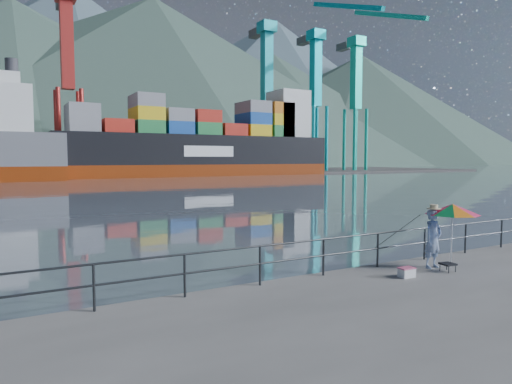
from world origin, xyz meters
TOP-DOWN VIEW (x-y plane):
  - ground at (0.00, -3.50)m, footprint 24.00×11.00m
  - harbor_water at (0.00, 130.00)m, footprint 500.00×280.00m
  - far_dock at (10.00, 93.00)m, footprint 200.00×40.00m
  - guardrail at (0.00, 1.70)m, footprint 22.00×0.06m
  - mountains at (38.82, 207.75)m, footprint 600.00×332.80m
  - port_cranes at (31.00, 84.00)m, footprint 116.00×28.00m
  - container_stacks at (31.48, 94.35)m, footprint 58.00×8.40m
  - fisherman at (4.32, 0.83)m, footprint 0.65×0.45m
  - beach_umbrella at (4.85, 0.60)m, footprint 1.62×1.62m
  - folding_stool at (4.33, 0.31)m, footprint 0.41×0.41m
  - cooler_bag at (2.83, 0.44)m, footprint 0.42×0.29m
  - fishing_rod at (4.04, 1.99)m, footprint 0.08×1.90m
  - container_ship at (29.37, 75.47)m, footprint 54.24×9.04m

SIDE VIEW (x-z plane):
  - ground at x=0.00m, z-range -0.50..0.00m
  - harbor_water at x=0.00m, z-range 0.00..0.00m
  - far_dock at x=10.00m, z-range -0.20..0.20m
  - fishing_rod at x=4.04m, z-range -0.67..0.67m
  - cooler_bag at x=2.83m, z-range 0.00..0.24m
  - folding_stool at x=4.33m, z-range 0.01..0.25m
  - guardrail at x=0.00m, z-range 0.01..1.03m
  - fisherman at x=4.32m, z-range 0.00..1.72m
  - beach_umbrella at x=4.85m, z-range 0.78..2.65m
  - container_stacks at x=31.48m, z-range -0.73..7.07m
  - container_ship at x=29.37m, z-range -3.17..14.93m
  - port_cranes at x=31.00m, z-range -3.20..35.20m
  - mountains at x=38.82m, z-range -4.45..75.55m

